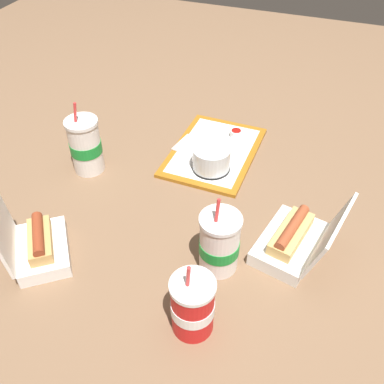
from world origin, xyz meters
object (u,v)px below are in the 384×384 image
at_px(ketchup_cup, 237,133).
at_px(soda_cup_left, 86,146).
at_px(clamshell_hotdog_center, 38,245).
at_px(soda_cup_back, 193,306).
at_px(plastic_fork, 232,146).
at_px(cake_container, 211,159).
at_px(soda_cup_front, 219,243).
at_px(clamshell_hotdog_front, 294,240).
at_px(food_tray, 214,152).

bearing_deg(ketchup_cup, soda_cup_left, -51.50).
distance_m(clamshell_hotdog_center, soda_cup_back, 0.43).
height_order(plastic_fork, soda_cup_left, soda_cup_left).
bearing_deg(soda_cup_left, cake_container, 108.00).
height_order(soda_cup_front, soda_cup_left, soda_cup_left).
height_order(cake_container, ketchup_cup, cake_container).
distance_m(ketchup_cup, soda_cup_back, 0.72).
bearing_deg(plastic_fork, soda_cup_left, -69.37).
distance_m(clamshell_hotdog_front, soda_cup_back, 0.33).
bearing_deg(clamshell_hotdog_front, soda_cup_back, -29.68).
bearing_deg(plastic_fork, cake_container, -24.19).
height_order(food_tray, cake_container, cake_container).
xyz_separation_m(soda_cup_front, soda_cup_left, (-0.22, -0.49, 0.01)).
relative_size(cake_container, clamshell_hotdog_front, 0.49).
height_order(cake_container, clamshell_hotdog_front, clamshell_hotdog_front).
xyz_separation_m(food_tray, soda_cup_left, (0.21, -0.34, 0.08)).
relative_size(clamshell_hotdog_front, soda_cup_back, 1.14).
distance_m(plastic_fork, soda_cup_front, 0.49).
distance_m(ketchup_cup, soda_cup_front, 0.55).
xyz_separation_m(cake_container, clamshell_hotdog_front, (0.23, 0.30, -0.01)).
relative_size(cake_container, clamshell_hotdog_center, 0.53).
relative_size(food_tray, plastic_fork, 3.41).
bearing_deg(clamshell_hotdog_front, ketchup_cup, -147.79).
xyz_separation_m(ketchup_cup, soda_cup_left, (0.31, -0.39, 0.06)).
bearing_deg(clamshell_hotdog_front, food_tray, -135.75).
relative_size(plastic_fork, clamshell_hotdog_center, 0.49).
bearing_deg(cake_container, clamshell_hotdog_front, 51.99).
bearing_deg(plastic_fork, food_tray, -65.64).
bearing_deg(clamshell_hotdog_center, cake_container, 147.94).
height_order(food_tray, clamshell_hotdog_front, clamshell_hotdog_front).
bearing_deg(soda_cup_back, soda_cup_front, 179.67).
xyz_separation_m(clamshell_hotdog_center, soda_cup_left, (-0.35, -0.07, 0.05)).
height_order(clamshell_hotdog_front, soda_cup_front, soda_cup_front).
bearing_deg(food_tray, soda_cup_back, 13.88).
xyz_separation_m(plastic_fork, soda_cup_front, (0.47, 0.10, 0.06)).
bearing_deg(food_tray, clamshell_hotdog_center, -25.93).
xyz_separation_m(cake_container, plastic_fork, (-0.13, 0.03, -0.03)).
bearing_deg(ketchup_cup, soda_cup_front, 10.98).
relative_size(clamshell_hotdog_center, soda_cup_left, 0.95).
distance_m(food_tray, soda_cup_back, 0.64).
distance_m(food_tray, soda_cup_front, 0.47).
distance_m(clamshell_hotdog_center, soda_cup_front, 0.45).
relative_size(ketchup_cup, soda_cup_left, 0.17).
bearing_deg(food_tray, soda_cup_left, -58.28).
height_order(clamshell_hotdog_front, soda_cup_back, soda_cup_back).
bearing_deg(soda_cup_back, clamshell_hotdog_center, -96.64).
xyz_separation_m(clamshell_hotdog_front, soda_cup_front, (0.11, -0.16, 0.04)).
xyz_separation_m(clamshell_hotdog_center, soda_cup_front, (-0.13, 0.43, 0.04)).
xyz_separation_m(food_tray, clamshell_hotdog_center, (0.56, -0.27, 0.03)).
xyz_separation_m(food_tray, plastic_fork, (-0.04, 0.05, 0.01)).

